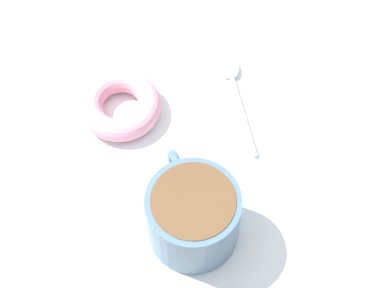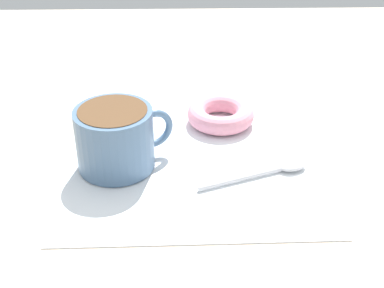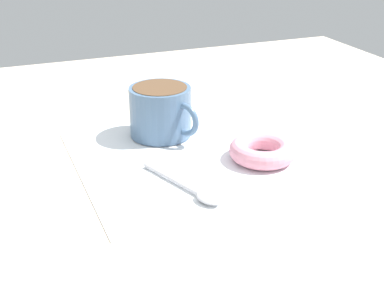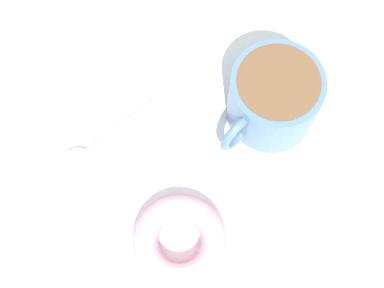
{
  "view_description": "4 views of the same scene",
  "coord_description": "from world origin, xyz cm",
  "views": [
    {
      "loc": [
        -6.75,
        36.69,
        63.03
      ],
      "look_at": [
        -1.42,
        1.84,
        2.3
      ],
      "focal_mm": 60.0,
      "sensor_mm": 36.0,
      "label": 1
    },
    {
      "loc": [
        -58.11,
        3.08,
        37.53
      ],
      "look_at": [
        -1.42,
        1.84,
        2.3
      ],
      "focal_mm": 50.0,
      "sensor_mm": 36.0,
      "label": 2
    },
    {
      "loc": [
        -26.4,
        -61.76,
        33.2
      ],
      "look_at": [
        -1.42,
        1.84,
        2.3
      ],
      "focal_mm": 50.0,
      "sensor_mm": 36.0,
      "label": 3
    },
    {
      "loc": [
        19.32,
        -4.93,
        64.25
      ],
      "look_at": [
        -1.42,
        1.84,
        2.3
      ],
      "focal_mm": 60.0,
      "sensor_mm": 36.0,
      "label": 4
    }
  ],
  "objects": [
    {
      "name": "ground_plane",
      "position": [
        0.0,
        0.0,
        -1.0
      ],
      "size": [
        120.0,
        120.0,
        2.0
      ],
      "primitive_type": "cube",
      "color": "beige"
    },
    {
      "name": "coffee_cup",
      "position": [
        -2.88,
        11.03,
        4.32
      ],
      "size": [
        9.42,
        11.82,
        7.74
      ],
      "color": "slate",
      "rests_on": "napkin"
    },
    {
      "name": "spoon",
      "position": [
        -4.83,
        -8.4,
        0.7
      ],
      "size": [
        6.42,
        13.93,
        0.9
      ],
      "color": "silver",
      "rests_on": "napkin"
    },
    {
      "name": "napkin",
      "position": [
        -1.42,
        1.84,
        0.15
      ],
      "size": [
        32.31,
        32.31,
        0.3
      ],
      "primitive_type": "cube",
      "rotation": [
        0.0,
        0.0,
        0.02
      ],
      "color": "white",
      "rests_on": "ground_plane"
    },
    {
      "name": "donut",
      "position": [
        7.53,
        -2.37,
        1.6
      ],
      "size": [
        9.39,
        9.39,
        2.6
      ],
      "primitive_type": "torus",
      "color": "pink",
      "rests_on": "napkin"
    }
  ]
}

